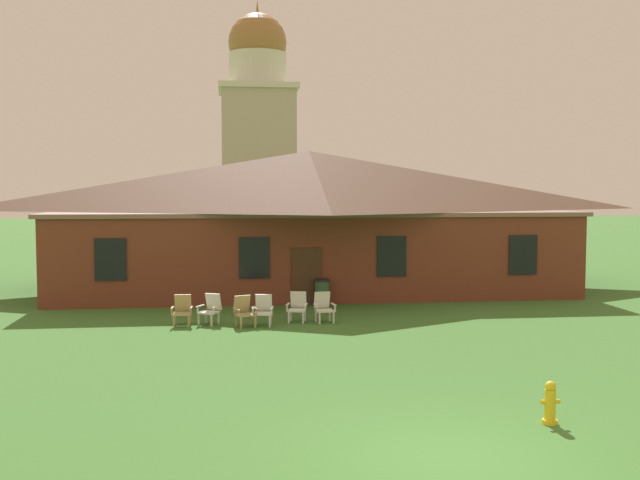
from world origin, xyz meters
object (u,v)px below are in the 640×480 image
lawn_chair_far_side (324,306)px  fire_hydrant (550,404)px  trash_bin (322,292)px  lawn_chair_near_door (211,308)px  lawn_chair_right_end (298,306)px  lawn_chair_by_porch (182,309)px  lawn_chair_middle (263,309)px  lawn_chair_left_end (244,310)px

lawn_chair_far_side → fire_hydrant: lawn_chair_far_side is taller
fire_hydrant → trash_bin: bearing=99.7°
lawn_chair_near_door → fire_hydrant: size_ratio=1.21×
lawn_chair_right_end → lawn_chair_far_side: same height
lawn_chair_by_porch → trash_bin: trash_bin is taller
lawn_chair_near_door → lawn_chair_middle: 1.68m
lawn_chair_near_door → lawn_chair_left_end: bearing=-28.0°
lawn_chair_by_porch → fire_hydrant: (7.21, -10.75, -0.12)m
trash_bin → lawn_chair_near_door: bearing=-141.1°
trash_bin → lawn_chair_far_side: bearing=-96.4°
lawn_chair_left_end → trash_bin: trash_bin is taller
lawn_chair_left_end → trash_bin: bearing=52.1°
lawn_chair_middle → trash_bin: size_ratio=0.98×
trash_bin → lawn_chair_middle: bearing=-122.8°
lawn_chair_near_door → fire_hydrant: (6.34, -10.87, -0.12)m
lawn_chair_by_porch → lawn_chair_near_door: same height
lawn_chair_near_door → lawn_chair_right_end: (2.76, 0.09, 0.00)m
lawn_chair_middle → lawn_chair_right_end: 1.22m
lawn_chair_by_porch → lawn_chair_middle: same height
lawn_chair_by_porch → trash_bin: (4.81, 3.30, -0.00)m
lawn_chair_left_end → fire_hydrant: (5.31, -10.32, -0.12)m
lawn_chair_middle → lawn_chair_far_side: bearing=9.3°
lawn_chair_right_end → lawn_chair_far_side: (0.82, -0.17, 0.00)m
lawn_chair_by_porch → trash_bin: bearing=34.4°
lawn_chair_by_porch → lawn_chair_middle: (2.51, -0.28, 0.00)m
lawn_chair_middle → lawn_chair_far_side: 1.97m
lawn_chair_near_door → lawn_chair_left_end: same height
lawn_chair_by_porch → fire_hydrant: bearing=-56.2°
lawn_chair_left_end → lawn_chair_right_end: size_ratio=1.00×
lawn_chair_middle → fire_hydrant: lawn_chair_middle is taller
trash_bin → lawn_chair_right_end: bearing=-111.0°
lawn_chair_near_door → trash_bin: bearing=38.9°
lawn_chair_left_end → fire_hydrant: 11.60m
lawn_chair_by_porch → lawn_chair_far_side: size_ratio=1.00×
lawn_chair_left_end → trash_bin: (2.91, 3.73, -0.00)m
lawn_chair_left_end → trash_bin: 4.73m
lawn_chair_near_door → lawn_chair_right_end: 2.76m
lawn_chair_left_end → lawn_chair_far_side: bearing=10.6°
lawn_chair_middle → fire_hydrant: 11.48m
lawn_chair_by_porch → lawn_chair_right_end: 3.63m
lawn_chair_middle → fire_hydrant: bearing=-65.8°
lawn_chair_far_side → lawn_chair_left_end: bearing=-169.4°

